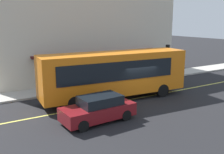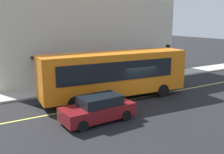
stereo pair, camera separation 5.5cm
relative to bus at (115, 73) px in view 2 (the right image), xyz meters
name	(u,v)px [view 2 (the right image)]	position (x,y,z in m)	size (l,w,h in m)	color
ground	(135,99)	(1.32, -0.74, -1.99)	(120.00, 120.00, 0.00)	black
sidewalk	(103,84)	(1.32, 4.33, -1.91)	(80.00, 2.46, 0.15)	#B2ADA3
lane_centre_stripe	(135,99)	(1.32, -0.74, -1.98)	(36.00, 0.16, 0.01)	#D8D14C
storefront_building	(78,30)	(1.66, 10.35, 2.75)	(18.27, 10.20, 9.48)	beige
bus	(115,73)	(0.00, 0.00, 0.00)	(11.29, 3.36, 3.50)	orange
traffic_light	(168,53)	(8.50, 3.62, 0.55)	(0.30, 0.52, 3.20)	#2D2D33
car_maroon	(98,109)	(-3.13, -3.19, -1.24)	(4.38, 2.02, 1.52)	maroon
pedestrian_mid_block	(93,74)	(0.35, 4.31, -0.87)	(0.34, 0.34, 1.62)	black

